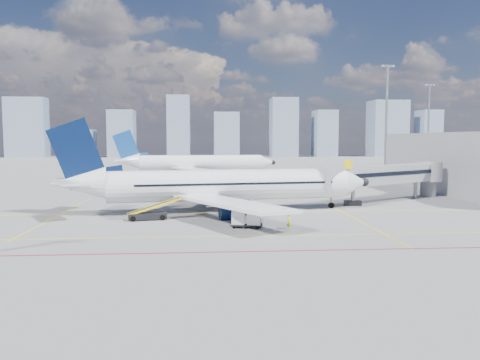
{
  "coord_description": "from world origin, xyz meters",
  "views": [
    {
      "loc": [
        -2.78,
        -48.36,
        8.9
      ],
      "look_at": [
        1.38,
        7.76,
        4.0
      ],
      "focal_mm": 35.0,
      "sensor_mm": 36.0,
      "label": 1
    }
  ],
  "objects_px": {
    "ramp_worker": "(289,221)",
    "second_aircraft": "(194,163)",
    "main_aircraft": "(217,186)",
    "belt_loader": "(149,214)",
    "baggage_tug": "(250,221)",
    "cargo_dolly": "(247,218)"
  },
  "relations": [
    {
      "from": "ramp_worker",
      "to": "second_aircraft",
      "type": "bearing_deg",
      "value": 40.54
    },
    {
      "from": "main_aircraft",
      "to": "second_aircraft",
      "type": "distance_m",
      "value": 55.03
    },
    {
      "from": "belt_loader",
      "to": "ramp_worker",
      "type": "distance_m",
      "value": 15.97
    },
    {
      "from": "baggage_tug",
      "to": "cargo_dolly",
      "type": "xyz_separation_m",
      "value": [
        -0.38,
        -0.16,
        0.27
      ]
    },
    {
      "from": "second_aircraft",
      "to": "baggage_tug",
      "type": "relative_size",
      "value": 17.23
    },
    {
      "from": "cargo_dolly",
      "to": "ramp_worker",
      "type": "relative_size",
      "value": 2.12
    },
    {
      "from": "belt_loader",
      "to": "ramp_worker",
      "type": "relative_size",
      "value": 3.87
    },
    {
      "from": "main_aircraft",
      "to": "second_aircraft",
      "type": "bearing_deg",
      "value": 86.89
    },
    {
      "from": "main_aircraft",
      "to": "baggage_tug",
      "type": "xyz_separation_m",
      "value": [
        3.12,
        -10.48,
        -2.55
      ]
    },
    {
      "from": "main_aircraft",
      "to": "belt_loader",
      "type": "relative_size",
      "value": 6.47
    },
    {
      "from": "ramp_worker",
      "to": "main_aircraft",
      "type": "bearing_deg",
      "value": 61.45
    },
    {
      "from": "baggage_tug",
      "to": "cargo_dolly",
      "type": "bearing_deg",
      "value": -172.18
    },
    {
      "from": "baggage_tug",
      "to": "belt_loader",
      "type": "relative_size",
      "value": 0.37
    },
    {
      "from": "cargo_dolly",
      "to": "belt_loader",
      "type": "bearing_deg",
      "value": 165.18
    },
    {
      "from": "main_aircraft",
      "to": "ramp_worker",
      "type": "bearing_deg",
      "value": -67.12
    },
    {
      "from": "main_aircraft",
      "to": "ramp_worker",
      "type": "relative_size",
      "value": 25.07
    },
    {
      "from": "second_aircraft",
      "to": "baggage_tug",
      "type": "bearing_deg",
      "value": -85.08
    },
    {
      "from": "main_aircraft",
      "to": "cargo_dolly",
      "type": "height_order",
      "value": "main_aircraft"
    },
    {
      "from": "main_aircraft",
      "to": "second_aircraft",
      "type": "relative_size",
      "value": 1.02
    },
    {
      "from": "main_aircraft",
      "to": "ramp_worker",
      "type": "xyz_separation_m",
      "value": [
        6.87,
        -11.81,
        -2.43
      ]
    },
    {
      "from": "second_aircraft",
      "to": "ramp_worker",
      "type": "xyz_separation_m",
      "value": [
        10.91,
        -66.7,
        -2.44
      ]
    },
    {
      "from": "main_aircraft",
      "to": "belt_loader",
      "type": "distance_m",
      "value": 9.65
    }
  ]
}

